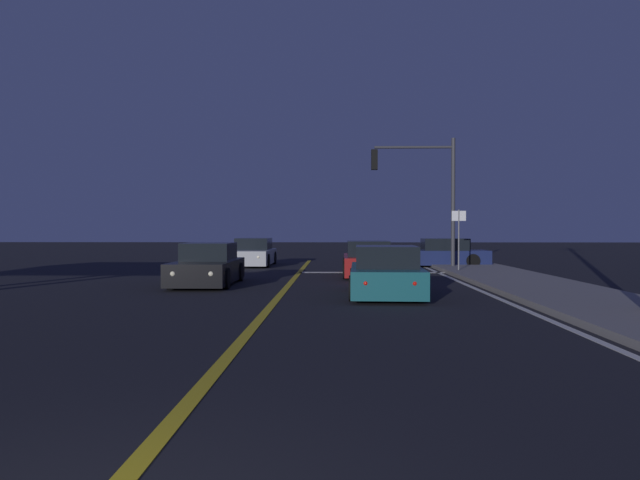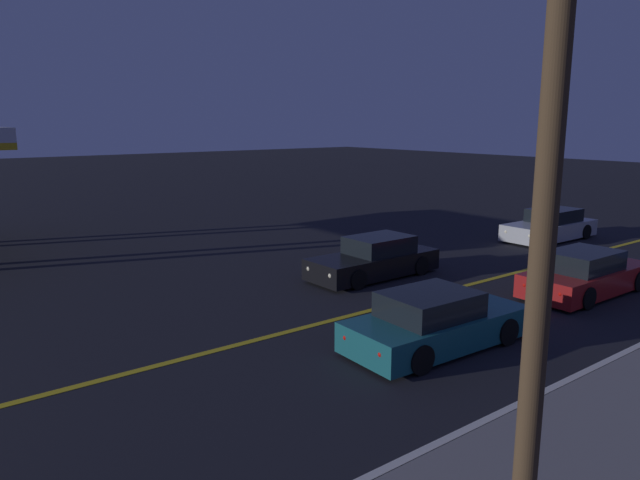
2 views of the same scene
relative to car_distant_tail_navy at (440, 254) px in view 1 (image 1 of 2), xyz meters
name	(u,v)px [view 1 (image 1 of 2)]	position (x,y,z in m)	size (l,w,h in m)	color
sidewalk_right	(584,300)	(1.04, -14.37, -0.51)	(3.20, 42.23, 0.15)	gray
lane_line_center	(275,302)	(-6.48, -14.37, -0.58)	(0.20, 39.89, 0.01)	gold
lane_line_edge_right	(507,302)	(-0.81, -14.37, -0.58)	(0.16, 39.89, 0.01)	silver
stop_bar	(371,272)	(-3.52, -4.14, -0.58)	(5.92, 0.50, 0.01)	silver
car_distant_tail_navy	(440,254)	(0.00, 0.00, 0.00)	(4.61, 2.00, 1.34)	navy
car_parked_curb_silver	(253,254)	(-9.02, 0.55, 0.00)	(1.97, 4.69, 1.34)	#B2B5BA
car_mid_block_black	(208,267)	(-9.09, -9.78, 0.00)	(1.89, 4.65, 1.34)	black
car_far_approaching_teal	(386,274)	(-3.64, -12.91, 0.00)	(2.06, 4.57, 1.34)	#195960
car_following_oncoming_red	(368,261)	(-3.77, -6.11, 0.00)	(1.91, 4.75, 1.34)	maroon
traffic_signal_near_right	(424,182)	(-1.06, -1.84, 3.30)	(3.73, 0.28, 5.84)	#38383D
street_sign_corner	(459,231)	(-0.06, -4.64, 1.13)	(0.56, 0.07, 2.57)	slate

